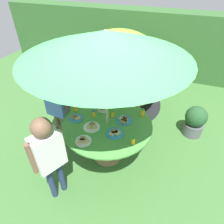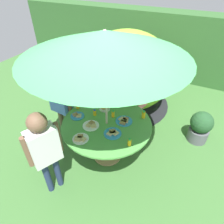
% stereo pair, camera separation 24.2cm
% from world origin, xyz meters
% --- Properties ---
extents(ground_plane, '(10.00, 10.00, 0.02)m').
position_xyz_m(ground_plane, '(0.00, 0.00, -0.01)').
color(ground_plane, '#3D6B33').
extents(hedge_backdrop, '(9.00, 0.70, 1.69)m').
position_xyz_m(hedge_backdrop, '(0.00, 3.55, 0.84)').
color(hedge_backdrop, '#33602D').
rests_on(hedge_backdrop, ground_plane).
extents(garden_table, '(1.36, 1.36, 0.74)m').
position_xyz_m(garden_table, '(0.00, 0.00, 0.58)').
color(garden_table, tan).
rests_on(garden_table, ground_plane).
extents(patio_umbrella, '(2.06, 2.06, 2.08)m').
position_xyz_m(patio_umbrella, '(0.00, 0.00, 1.92)').
color(patio_umbrella, '#B7AD8C').
rests_on(patio_umbrella, ground_plane).
extents(wooden_chair, '(0.64, 0.63, 0.94)m').
position_xyz_m(wooden_chair, '(-0.70, 1.15, 0.52)').
color(wooden_chair, tan).
rests_on(wooden_chair, ground_plane).
extents(dome_tent, '(2.44, 2.44, 1.64)m').
position_xyz_m(dome_tent, '(-0.37, 1.62, 0.81)').
color(dome_tent, '#8CC633').
rests_on(dome_tent, ground_plane).
extents(potted_plant, '(0.39, 0.39, 0.61)m').
position_xyz_m(potted_plant, '(1.32, 1.08, 0.32)').
color(potted_plant, '#595960').
rests_on(potted_plant, ground_plane).
extents(child_in_pink_shirt, '(0.24, 0.41, 1.22)m').
position_xyz_m(child_in_pink_shirt, '(0.21, 0.89, 0.78)').
color(child_in_pink_shirt, navy).
rests_on(child_in_pink_shirt, ground_plane).
extents(child_in_grey_shirt, '(0.32, 0.34, 1.17)m').
position_xyz_m(child_in_grey_shirt, '(-0.63, 0.84, 0.75)').
color(child_in_grey_shirt, '#3F3F47').
rests_on(child_in_grey_shirt, ground_plane).
extents(child_in_blue_shirt, '(0.46, 0.23, 1.36)m').
position_xyz_m(child_in_blue_shirt, '(-0.92, 0.09, 0.87)').
color(child_in_blue_shirt, brown).
rests_on(child_in_blue_shirt, ground_plane).
extents(child_in_white_shirt, '(0.33, 0.42, 1.37)m').
position_xyz_m(child_in_white_shirt, '(-0.41, -0.87, 0.88)').
color(child_in_white_shirt, navy).
rests_on(child_in_white_shirt, ground_plane).
extents(snack_bowl, '(0.18, 0.18, 0.08)m').
position_xyz_m(snack_bowl, '(-0.19, 0.29, 0.77)').
color(snack_bowl, white).
rests_on(snack_bowl, garden_table).
extents(plate_center_back, '(0.25, 0.25, 0.03)m').
position_xyz_m(plate_center_back, '(0.18, -0.17, 0.75)').
color(plate_center_back, '#338CD8').
rests_on(plate_center_back, garden_table).
extents(plate_mid_right, '(0.23, 0.23, 0.03)m').
position_xyz_m(plate_mid_right, '(-0.17, -0.46, 0.75)').
color(plate_mid_right, white).
rests_on(plate_mid_right, garden_table).
extents(plate_far_right, '(0.26, 0.26, 0.03)m').
position_xyz_m(plate_far_right, '(0.22, 0.15, 0.75)').
color(plate_far_right, '#338CD8').
rests_on(plate_far_right, garden_table).
extents(plate_mid_left, '(0.24, 0.24, 0.03)m').
position_xyz_m(plate_mid_left, '(-0.18, -0.16, 0.75)').
color(plate_mid_left, white).
rests_on(plate_mid_left, garden_table).
extents(plate_center_front, '(0.22, 0.22, 0.03)m').
position_xyz_m(plate_center_front, '(-0.49, -0.06, 0.75)').
color(plate_center_front, '#338CD8').
rests_on(plate_center_front, garden_table).
extents(juice_bottle_near_left, '(0.05, 0.05, 0.12)m').
position_xyz_m(juice_bottle_near_left, '(0.02, 0.18, 0.79)').
color(juice_bottle_near_left, yellow).
rests_on(juice_bottle_near_left, garden_table).
extents(juice_bottle_near_right, '(0.05, 0.05, 0.11)m').
position_xyz_m(juice_bottle_near_right, '(0.48, -0.26, 0.79)').
color(juice_bottle_near_right, yellow).
rests_on(juice_bottle_near_right, garden_table).
extents(juice_bottle_far_left, '(0.05, 0.05, 0.13)m').
position_xyz_m(juice_bottle_far_left, '(-0.12, 0.61, 0.80)').
color(juice_bottle_far_left, yellow).
rests_on(juice_bottle_far_left, garden_table).
extents(juice_bottle_front_edge, '(0.05, 0.05, 0.11)m').
position_xyz_m(juice_bottle_front_edge, '(-0.26, 0.09, 0.79)').
color(juice_bottle_front_edge, yellow).
rests_on(juice_bottle_front_edge, garden_table).
extents(juice_bottle_back_edge, '(0.06, 0.06, 0.13)m').
position_xyz_m(juice_bottle_back_edge, '(-0.60, 0.12, 0.79)').
color(juice_bottle_back_edge, yellow).
rests_on(juice_bottle_back_edge, garden_table).
extents(juice_bottle_spot_a, '(0.06, 0.06, 0.13)m').
position_xyz_m(juice_bottle_spot_a, '(0.45, 0.37, 0.79)').
color(juice_bottle_spot_a, yellow).
rests_on(juice_bottle_spot_a, garden_table).
extents(cup_near, '(0.07, 0.07, 0.06)m').
position_xyz_m(cup_near, '(0.08, 0.59, 0.77)').
color(cup_near, '#4C99D8').
rests_on(cup_near, garden_table).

